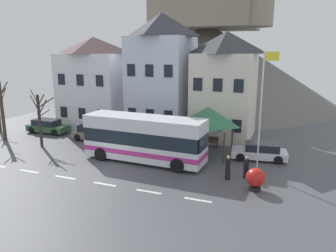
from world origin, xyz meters
TOP-DOWN VIEW (x-y plane):
  - ground_plane at (0.00, -0.00)m, footprint 40.00×60.00m
  - townhouse_00 at (-7.77, 11.57)m, footprint 6.75×5.21m
  - townhouse_01 at (-0.25, 11.97)m, footprint 5.50×6.01m
  - townhouse_02 at (6.02, 12.03)m, footprint 5.20×6.13m
  - hilltop_castle at (-0.99, 32.56)m, footprint 39.09×39.09m
  - transit_bus at (2.01, 2.98)m, footprint 9.22×2.84m
  - bus_shelter at (5.97, 6.18)m, footprint 3.60×3.60m
  - parked_car_00 at (9.97, 6.52)m, footprint 4.27×2.29m
  - parked_car_01 at (-10.72, 7.23)m, footprint 4.23×1.89m
  - parked_car_02 at (-4.85, 6.67)m, footprint 3.92×2.07m
  - pedestrian_00 at (8.46, 1.71)m, footprint 0.34×0.30m
  - pedestrian_01 at (9.52, 2.43)m, footprint 0.35×0.35m
  - public_bench at (5.47, 8.40)m, footprint 1.75×0.48m
  - flagpole at (10.14, 3.73)m, footprint 0.95×0.10m
  - harbour_buoy at (10.29, 0.69)m, footprint 1.13×1.13m
  - bare_tree_00 at (-7.81, 3.20)m, footprint 2.26×1.10m
  - bare_tree_02 at (-12.50, 3.63)m, footprint 1.67×1.69m

SIDE VIEW (x-z plane):
  - ground_plane at x=0.00m, z-range -0.06..0.00m
  - public_bench at x=5.47m, z-range 0.04..0.91m
  - parked_car_00 at x=9.97m, z-range -0.01..1.28m
  - parked_car_01 at x=-10.72m, z-range -0.02..1.33m
  - parked_car_02 at x=-4.85m, z-range -0.02..1.40m
  - harbour_buoy at x=10.29m, z-range 0.07..1.45m
  - pedestrian_01 at x=9.52m, z-range 0.05..1.53m
  - pedestrian_00 at x=8.46m, z-range 0.06..1.69m
  - transit_bus at x=2.01m, z-range 0.01..3.41m
  - bare_tree_00 at x=-7.81m, z-range 0.10..4.96m
  - bare_tree_02 at x=-12.50m, z-range 0.02..5.68m
  - bus_shelter at x=5.97m, z-range 1.18..5.04m
  - flagpole at x=10.14m, z-range 0.58..8.67m
  - townhouse_00 at x=-7.77m, z-range 0.00..9.42m
  - townhouse_02 at x=6.02m, z-range 0.00..9.76m
  - townhouse_01 at x=-0.25m, z-range 0.00..11.58m
  - hilltop_castle at x=-0.99m, z-range -2.60..16.05m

